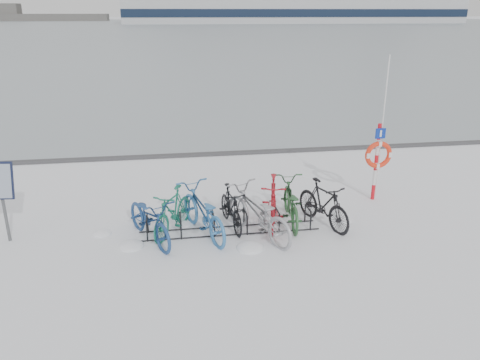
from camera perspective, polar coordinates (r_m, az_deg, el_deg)
name	(u,v)px	position (r m, az deg, el deg)	size (l,w,h in m)	color
ground	(230,231)	(10.53, -1.27, -6.27)	(900.00, 900.00, 0.00)	white
ice_sheet	(167,26)	(164.44, -8.85, 18.02)	(400.00, 298.00, 0.02)	#919CA4
quay_edge	(207,154)	(15.99, -4.09, 3.15)	(400.00, 0.25, 0.10)	#3F3F42
bike_rack	(230,224)	(10.45, -1.27, -5.38)	(4.00, 0.48, 0.46)	black
lifebuoy_station	(378,155)	(12.30, 16.49, 2.98)	(0.71, 0.22, 3.67)	red
bike_0	(150,217)	(10.13, -10.97, -4.48)	(0.69, 1.99, 1.04)	navy
bike_1	(173,210)	(10.40, -8.22, -3.66)	(0.49, 1.73, 1.04)	#186E56
bike_2	(203,210)	(10.22, -4.59, -3.72)	(0.74, 2.13, 1.11)	teal
bike_3	(231,206)	(10.58, -1.11, -3.23)	(0.46, 1.62, 0.98)	black
bike_4	(258,212)	(10.09, 2.16, -3.90)	(0.76, 2.18, 1.14)	#9A9BA1
bike_5	(273,201)	(10.67, 4.05, -2.56)	(0.54, 1.90, 1.14)	#A91822
bike_6	(290,201)	(10.88, 6.17, -2.52)	(0.68, 1.96, 1.03)	#27562D
bike_7	(323,203)	(10.82, 10.14, -2.72)	(0.51, 1.79, 1.08)	black
snow_drifts	(215,234)	(10.42, -3.07, -6.59)	(5.96, 1.88, 0.21)	white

